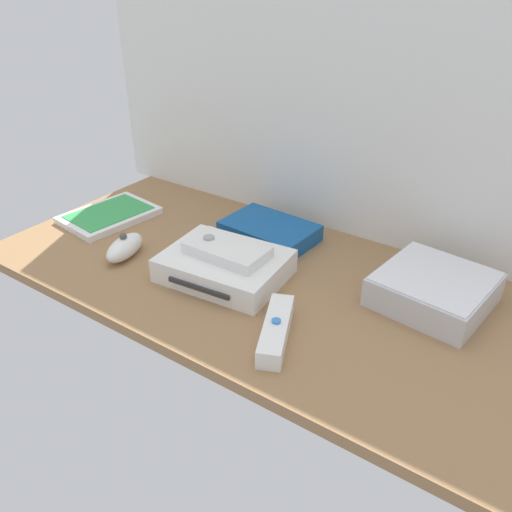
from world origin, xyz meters
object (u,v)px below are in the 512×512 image
Objects in this scene: remote_wand at (276,330)px; remote_classic_pad at (227,250)px; game_case at (109,215)px; remote_nunchuk at (125,247)px; mini_computer at (434,289)px; game_console at (225,266)px; network_router at (269,231)px.

remote_wand is 1.04× the size of remote_classic_pad.
game_case is 1.92× the size of remote_nunchuk.
mini_computer is 1.26× the size of remote_wand.
remote_wand is (52.19, -13.90, 0.75)cm from game_case.
mini_computer is 1.76× the size of remote_nunchuk.
remote_wand is (-16.25, -22.53, -1.13)cm from mini_computer.
remote_wand is (16.94, -9.45, -0.69)cm from game_console.
remote_wand is at bearing -125.81° from mini_computer.
remote_wand is 1.40× the size of remote_nunchuk.
mini_computer is at bearing -2.20° from network_router.
remote_nunchuk is (-53.10, -18.29, -0.60)cm from mini_computer.
game_console reaches higher than game_case.
remote_nunchuk is (-36.84, 4.24, 0.53)cm from remote_wand.
game_console is 35.68cm from mini_computer.
game_console is 2.09× the size of remote_nunchuk.
mini_computer reaches higher than game_console.
game_case is 1.37× the size of remote_wand.
game_console is 1.50× the size of remote_wand.
game_console is at bearing -127.03° from remote_classic_pad.
network_router is 1.29× the size of remote_classic_pad.
remote_nunchuk is at bearing -24.80° from game_case.
remote_nunchuk reaches higher than remote_wand.
remote_nunchuk is 0.74× the size of remote_classic_pad.
network_router reaches higher than game_case.
remote_nunchuk is at bearing -160.99° from mini_computer.
mini_computer reaches higher than remote_wand.
game_console is 20.57cm from remote_nunchuk.
game_case is at bearing 167.33° from game_console.
mini_computer is 27.81cm from remote_wand.
remote_wand reaches higher than game_case.
remote_classic_pad reaches higher than network_router.
mini_computer is (33.20, 13.08, 0.44)cm from game_console.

